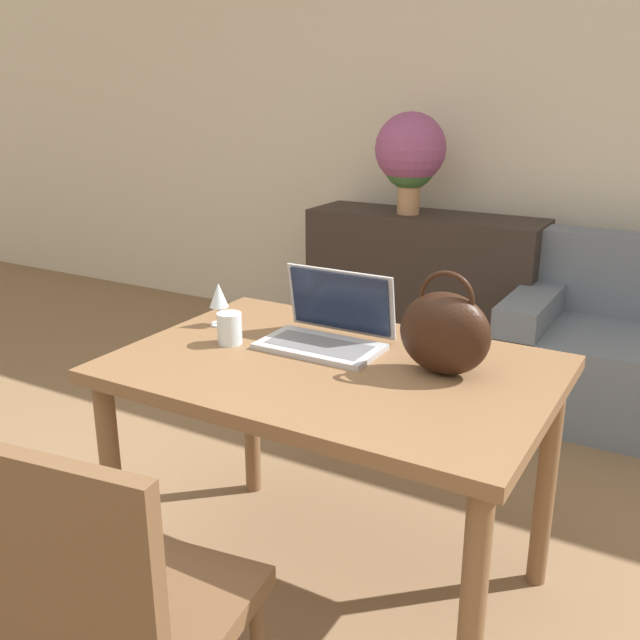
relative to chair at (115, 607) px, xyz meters
The scene contains 9 objects.
wall_back 3.31m from the chair, 87.65° to the left, with size 10.00×0.06×2.70m.
dining_table 0.83m from the chair, 85.94° to the left, with size 1.22×0.83×0.76m.
chair is the anchor object (origin of this frame).
sideboard 2.89m from the chair, 99.67° to the left, with size 1.31×0.40×0.83m.
laptop 1.00m from the chair, 91.87° to the left, with size 0.36×0.25×0.22m.
drinking_glass 0.91m from the chair, 110.08° to the left, with size 0.07×0.07×0.10m.
wine_glass 1.08m from the chair, 114.81° to the left, with size 0.06×0.06×0.14m.
handbag 1.04m from the chair, 68.56° to the left, with size 0.25×0.14×0.29m.
flower_vase 2.94m from the chair, 101.53° to the left, with size 0.38×0.38×0.54m.
Camera 1 is at (0.83, -0.88, 1.50)m, focal length 40.00 mm.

